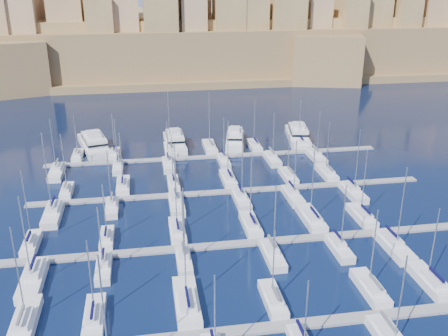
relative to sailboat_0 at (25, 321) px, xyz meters
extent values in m
plane|color=black|center=(34.49, 28.17, -0.76)|extent=(600.00, 600.00, 0.00)
cube|color=slate|center=(34.49, -5.83, -0.56)|extent=(84.00, 2.00, 0.40)
cube|color=slate|center=(34.49, 16.17, -0.56)|extent=(84.00, 2.00, 0.40)
cube|color=slate|center=(34.49, 38.17, -0.56)|extent=(84.00, 2.00, 0.40)
cube|color=slate|center=(34.49, 60.17, -0.56)|extent=(84.00, 2.00, 0.40)
cube|color=silver|center=(0.00, 0.12, -0.21)|extent=(2.97, 9.89, 1.69)
cube|color=silver|center=(0.00, -0.87, 0.99)|extent=(2.08, 4.45, 0.70)
cylinder|color=#9EA0A8|center=(0.00, 0.62, 7.13)|extent=(0.18, 0.18, 12.99)
cube|color=#595B60|center=(0.00, -1.36, 2.04)|extent=(0.35, 3.96, 0.35)
cube|color=silver|center=(8.96, -0.42, -0.24)|extent=(2.64, 8.81, 1.64)
cube|color=silver|center=(8.96, -1.30, 0.93)|extent=(1.85, 3.96, 0.70)
cylinder|color=#9EA0A8|center=(8.96, 0.02, 5.91)|extent=(0.18, 0.18, 10.65)
cube|color=black|center=(8.96, -1.74, 1.98)|extent=(0.35, 3.52, 0.35)
cube|color=silver|center=(21.41, 0.66, -0.18)|extent=(3.29, 10.98, 1.75)
cube|color=silver|center=(21.41, -0.43, 1.04)|extent=(2.31, 4.94, 0.70)
cylinder|color=#9EA0A8|center=(21.41, 1.21, 8.88)|extent=(0.18, 0.18, 16.38)
cube|color=black|center=(21.41, -0.98, 2.09)|extent=(0.35, 4.39, 0.35)
cube|color=silver|center=(33.43, -0.63, -0.25)|extent=(2.52, 8.40, 1.62)
cube|color=silver|center=(33.43, -1.47, 0.91)|extent=(1.76, 3.78, 0.70)
cylinder|color=#9EA0A8|center=(33.43, -0.21, 5.61)|extent=(0.18, 0.18, 10.08)
cube|color=#595B60|center=(33.43, -1.89, 1.96)|extent=(0.35, 3.36, 0.35)
cube|color=silver|center=(48.09, -0.32, -0.23)|extent=(2.71, 9.02, 1.65)
cube|color=silver|center=(48.09, -1.22, 0.94)|extent=(1.89, 4.06, 0.70)
cylinder|color=#9EA0A8|center=(48.09, 0.13, 6.49)|extent=(0.18, 0.18, 11.79)
cube|color=#595B60|center=(48.09, -1.67, 1.99)|extent=(0.35, 3.61, 0.35)
cube|color=silver|center=(57.58, -0.09, -0.22)|extent=(2.84, 9.47, 1.67)
cube|color=silver|center=(57.58, -1.04, 0.97)|extent=(1.99, 4.26, 0.70)
cylinder|color=#9EA0A8|center=(57.58, 0.38, 6.17)|extent=(0.18, 0.18, 11.11)
cube|color=black|center=(57.58, -1.51, 2.02)|extent=(0.35, 3.79, 0.35)
cylinder|color=#9EA0A8|center=(11.72, -12.87, 8.68)|extent=(0.18, 0.18, 15.97)
cylinder|color=#9EA0A8|center=(23.64, -11.36, 6.26)|extent=(0.18, 0.18, 11.41)
cylinder|color=#9EA0A8|center=(34.61, -10.93, 5.13)|extent=(0.18, 0.18, 9.23)
cube|color=black|center=(34.61, -9.44, 1.92)|extent=(0.35, 2.98, 0.35)
cube|color=silver|center=(45.76, -10.66, 0.97)|extent=(2.01, 4.31, 0.70)
cylinder|color=#9EA0A8|center=(45.76, -12.09, 6.66)|extent=(0.18, 0.18, 12.07)
cube|color=#595B60|center=(45.76, -10.18, 2.02)|extent=(0.35, 3.83, 0.35)
cube|color=silver|center=(-3.09, 21.24, -0.25)|extent=(2.44, 8.13, 1.61)
cube|color=silver|center=(-3.09, 20.43, 0.90)|extent=(1.71, 3.66, 0.70)
cylinder|color=#9EA0A8|center=(-3.09, 21.65, 6.79)|extent=(0.18, 0.18, 12.48)
cube|color=black|center=(-3.09, 20.02, 1.95)|extent=(0.35, 3.25, 0.35)
cube|color=silver|center=(9.47, 20.96, -0.27)|extent=(2.27, 7.57, 1.58)
cube|color=silver|center=(9.47, 20.20, 0.87)|extent=(1.59, 3.40, 0.70)
cylinder|color=#9EA0A8|center=(9.47, 21.34, 5.21)|extent=(0.18, 0.18, 9.37)
cube|color=black|center=(9.47, 19.82, 1.92)|extent=(0.35, 3.03, 0.35)
cube|color=silver|center=(21.71, 21.66, -0.23)|extent=(2.69, 8.96, 1.65)
cube|color=silver|center=(21.71, 20.76, 0.94)|extent=(1.88, 4.03, 0.70)
cylinder|color=#9EA0A8|center=(21.71, 22.10, 7.18)|extent=(0.18, 0.18, 13.18)
cube|color=black|center=(21.71, 20.31, 1.99)|extent=(0.35, 3.59, 0.35)
cube|color=silver|center=(35.09, 21.73, -0.23)|extent=(2.74, 9.12, 1.66)
cube|color=silver|center=(35.09, 20.82, 0.95)|extent=(1.91, 4.10, 0.70)
cylinder|color=#9EA0A8|center=(35.09, 22.19, 7.02)|extent=(0.18, 0.18, 12.85)
cube|color=black|center=(35.09, 20.37, 2.00)|extent=(0.35, 3.65, 0.35)
cube|color=silver|center=(46.79, 22.35, -0.20)|extent=(3.11, 10.36, 1.72)
cube|color=silver|center=(46.79, 21.32, 1.01)|extent=(2.18, 4.66, 0.70)
cylinder|color=#9EA0A8|center=(46.79, 22.87, 7.11)|extent=(0.18, 0.18, 12.90)
cube|color=black|center=(46.79, 20.80, 2.06)|extent=(0.35, 4.14, 0.35)
cube|color=silver|center=(56.56, 21.80, -0.23)|extent=(2.77, 9.24, 1.66)
cube|color=silver|center=(56.56, 20.87, 0.96)|extent=(1.94, 4.16, 0.70)
cylinder|color=#9EA0A8|center=(56.56, 22.26, 6.79)|extent=(0.18, 0.18, 12.37)
cube|color=black|center=(56.56, 20.41, 2.01)|extent=(0.35, 3.70, 0.35)
cube|color=silver|center=(-0.80, 9.85, -0.19)|extent=(3.19, 10.64, 1.73)
cube|color=silver|center=(-0.80, 10.92, 1.03)|extent=(2.23, 4.79, 0.70)
cylinder|color=#9EA0A8|center=(-0.80, 9.32, 7.30)|extent=(0.18, 0.18, 13.24)
cube|color=black|center=(-0.80, 11.45, 2.08)|extent=(0.35, 4.26, 0.35)
cube|color=silver|center=(9.47, 11.26, -0.26)|extent=(2.35, 7.83, 1.59)
cube|color=silver|center=(9.47, 12.04, 0.89)|extent=(1.64, 3.52, 0.70)
cylinder|color=#9EA0A8|center=(9.47, 10.87, 5.62)|extent=(0.18, 0.18, 10.18)
cube|color=black|center=(9.47, 12.43, 1.94)|extent=(0.35, 3.13, 0.35)
cube|color=silver|center=(21.97, 11.34, -0.26)|extent=(2.30, 7.67, 1.58)
cube|color=silver|center=(21.97, 12.10, 0.88)|extent=(1.61, 3.45, 0.70)
cylinder|color=#9EA0A8|center=(21.97, 10.95, 6.00)|extent=(0.18, 0.18, 10.95)
cube|color=#595B60|center=(21.97, 12.49, 1.93)|extent=(0.35, 3.07, 0.35)
cube|color=silver|center=(36.36, 10.78, -0.24)|extent=(2.63, 8.78, 1.64)
cube|color=silver|center=(36.36, 11.66, 0.93)|extent=(1.84, 3.95, 0.70)
cylinder|color=#9EA0A8|center=(36.36, 10.34, 6.55)|extent=(0.18, 0.18, 11.93)
cube|color=#595B60|center=(36.36, 12.10, 1.98)|extent=(0.35, 3.51, 0.35)
cube|color=silver|center=(47.90, 11.10, -0.25)|extent=(2.45, 8.16, 1.61)
cube|color=silver|center=(47.90, 11.91, 0.90)|extent=(1.71, 3.67, 0.70)
cylinder|color=#9EA0A8|center=(47.90, 10.69, 6.09)|extent=(0.18, 0.18, 11.07)
cube|color=black|center=(47.90, 12.32, 1.95)|extent=(0.35, 3.26, 0.35)
cube|color=silver|center=(57.22, 10.09, -0.20)|extent=(3.05, 10.16, 1.71)
cube|color=silver|center=(57.22, 11.11, 1.00)|extent=(2.13, 4.57, 0.70)
cylinder|color=#9EA0A8|center=(57.22, 9.58, 7.53)|extent=(0.18, 0.18, 13.77)
cube|color=black|center=(57.22, 11.62, 2.05)|extent=(0.35, 4.07, 0.35)
cube|color=silver|center=(0.07, 42.97, -0.27)|extent=(2.28, 7.60, 1.58)
cube|color=silver|center=(0.07, 42.21, 0.87)|extent=(1.60, 3.42, 0.70)
cylinder|color=#9EA0A8|center=(0.07, 43.35, 6.45)|extent=(0.18, 0.18, 11.85)
cube|color=#595B60|center=(0.07, 41.83, 1.92)|extent=(0.35, 3.04, 0.35)
cube|color=silver|center=(11.73, 43.77, -0.23)|extent=(2.76, 9.19, 1.66)
cube|color=silver|center=(11.73, 42.85, 0.95)|extent=(1.93, 4.14, 0.70)
cylinder|color=#9EA0A8|center=(11.73, 44.23, 6.18)|extent=(0.18, 0.18, 11.15)
cube|color=black|center=(11.73, 42.39, 2.00)|extent=(0.35, 3.68, 0.35)
cube|color=silver|center=(22.51, 43.20, -0.25)|extent=(2.42, 8.06, 1.60)
cube|color=silver|center=(22.51, 42.40, 0.90)|extent=(1.69, 3.63, 0.70)
cylinder|color=#9EA0A8|center=(22.51, 43.61, 5.73)|extent=(0.18, 0.18, 10.37)
cube|color=black|center=(22.51, 41.99, 1.95)|extent=(0.35, 3.22, 0.35)
cube|color=silver|center=(34.77, 43.83, -0.22)|extent=(2.80, 9.32, 1.67)
cube|color=silver|center=(34.77, 42.90, 0.96)|extent=(1.96, 4.19, 0.70)
cylinder|color=#9EA0A8|center=(34.77, 44.30, 6.88)|extent=(0.18, 0.18, 12.54)
cube|color=black|center=(34.77, 42.44, 2.01)|extent=(0.35, 3.73, 0.35)
cube|color=silver|center=(48.51, 43.47, -0.24)|extent=(2.58, 8.59, 1.63)
cube|color=silver|center=(48.51, 42.61, 0.92)|extent=(1.80, 3.87, 0.70)
cylinder|color=#9EA0A8|center=(48.51, 43.90, 6.26)|extent=(0.18, 0.18, 11.37)
cube|color=#595B60|center=(48.51, 42.18, 1.97)|extent=(0.35, 3.44, 0.35)
cube|color=silver|center=(57.70, 43.72, -0.23)|extent=(2.73, 9.09, 1.65)
cube|color=silver|center=(57.70, 42.81, 0.95)|extent=(1.91, 4.09, 0.70)
cylinder|color=#9EA0A8|center=(57.70, 44.18, 6.26)|extent=(0.18, 0.18, 11.32)
cube|color=#595B60|center=(57.70, 42.36, 2.00)|extent=(0.35, 3.64, 0.35)
cube|color=silver|center=(-1.15, 31.97, -0.20)|extent=(3.12, 10.40, 1.72)
cube|color=silver|center=(-1.15, 33.01, 1.01)|extent=(2.18, 4.68, 0.70)
cylinder|color=#9EA0A8|center=(-1.15, 31.45, 8.51)|extent=(0.18, 0.18, 15.69)
cube|color=black|center=(-1.15, 33.53, 2.06)|extent=(0.35, 4.16, 0.35)
cube|color=silver|center=(9.83, 33.13, -0.25)|extent=(2.43, 8.09, 1.60)
cube|color=silver|center=(9.83, 33.94, 0.90)|extent=(1.70, 3.64, 0.70)
cylinder|color=#9EA0A8|center=(9.83, 32.73, 6.23)|extent=(0.18, 0.18, 11.37)
cube|color=#595B60|center=(9.83, 34.34, 1.95)|extent=(0.35, 3.23, 0.35)
cube|color=silver|center=(22.40, 32.46, -0.22)|extent=(2.83, 9.42, 1.67)
cube|color=silver|center=(22.40, 33.41, 0.96)|extent=(1.98, 4.24, 0.70)
cylinder|color=#9EA0A8|center=(22.40, 31.99, 6.73)|extent=(0.18, 0.18, 12.24)
cube|color=black|center=(22.40, 33.88, 2.01)|extent=(0.35, 3.77, 0.35)
cube|color=silver|center=(35.53, 32.69, -0.23)|extent=(2.69, 8.97, 1.65)
cube|color=silver|center=(35.53, 33.59, 0.94)|extent=(1.88, 4.04, 0.70)
cylinder|color=#9EA0A8|center=(35.53, 32.24, 7.04)|extent=(0.18, 0.18, 12.89)
cube|color=black|center=(35.53, 34.04, 1.99)|extent=(0.35, 3.59, 0.35)
cube|color=silver|center=(46.38, 32.66, -0.23)|extent=(2.71, 9.02, 1.65)
cube|color=silver|center=(46.38, 33.56, 0.95)|extent=(1.89, 4.06, 0.70)
cylinder|color=#9EA0A8|center=(46.38, 32.21, 6.38)|extent=(0.18, 0.18, 11.57)
cube|color=black|center=(46.38, 34.02, 2.00)|extent=(0.35, 3.61, 0.35)
cube|color=silver|center=(59.33, 32.33, -0.21)|extent=(2.91, 9.69, 1.68)
cube|color=silver|center=(59.33, 33.30, 0.98)|extent=(2.03, 4.36, 0.70)
cylinder|color=#9EA0A8|center=(59.33, 31.84, 7.26)|extent=(0.18, 0.18, 13.26)
cube|color=black|center=(59.33, 33.78, 2.03)|extent=(0.35, 3.88, 0.35)
cube|color=silver|center=(-0.02, 65.15, -0.26)|extent=(2.39, 7.95, 1.60)
cube|color=silver|center=(-0.02, 64.35, 0.89)|extent=(1.67, 3.58, 0.70)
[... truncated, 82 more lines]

